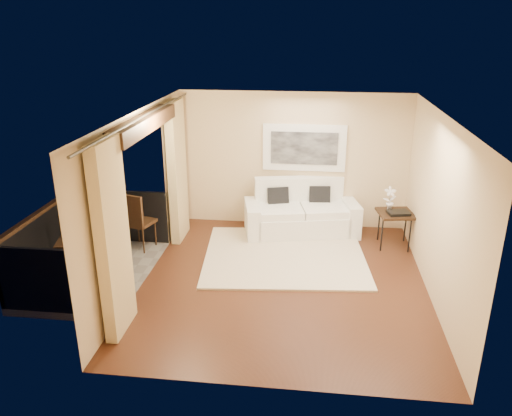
# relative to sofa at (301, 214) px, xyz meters

# --- Properties ---
(floor) EXTENTS (5.00, 5.00, 0.00)m
(floor) POSITION_rel_sofa_xyz_m (-0.19, -2.10, -0.37)
(floor) COLOR #4C2716
(floor) RESTS_ON ground
(room_shell) EXTENTS (5.00, 6.40, 5.00)m
(room_shell) POSITION_rel_sofa_xyz_m (-2.32, -2.10, 2.15)
(room_shell) COLOR white
(room_shell) RESTS_ON ground
(balcony) EXTENTS (1.81, 2.60, 1.17)m
(balcony) POSITION_rel_sofa_xyz_m (-3.49, -2.10, -0.19)
(balcony) COLOR #605B56
(balcony) RESTS_ON ground
(curtains) EXTENTS (0.16, 4.80, 2.64)m
(curtains) POSITION_rel_sofa_xyz_m (-2.30, -2.10, 0.97)
(curtains) COLOR #DDC388
(curtains) RESTS_ON ground
(artwork) EXTENTS (1.62, 0.07, 0.92)m
(artwork) POSITION_rel_sofa_xyz_m (0.02, 0.37, 1.25)
(artwork) COLOR white
(artwork) RESTS_ON room_shell
(rug) EXTENTS (3.03, 2.70, 0.04)m
(rug) POSITION_rel_sofa_xyz_m (-0.23, -1.17, -0.35)
(rug) COLOR beige
(rug) RESTS_ON floor
(sofa) EXTENTS (2.33, 1.37, 1.05)m
(sofa) POSITION_rel_sofa_xyz_m (0.00, 0.00, 0.00)
(sofa) COLOR white
(sofa) RESTS_ON floor
(side_table) EXTENTS (0.70, 0.70, 0.67)m
(side_table) POSITION_rel_sofa_xyz_m (1.74, -0.47, 0.24)
(side_table) COLOR black
(side_table) RESTS_ON floor
(tray) EXTENTS (0.43, 0.36, 0.05)m
(tray) POSITION_rel_sofa_xyz_m (1.78, -0.55, 0.32)
(tray) COLOR black
(tray) RESTS_ON side_table
(orchid) EXTENTS (0.26, 0.21, 0.44)m
(orchid) POSITION_rel_sofa_xyz_m (1.64, -0.33, 0.52)
(orchid) COLOR white
(orchid) RESTS_ON side_table
(bistro_table) EXTENTS (0.75, 0.75, 0.73)m
(bistro_table) POSITION_rel_sofa_xyz_m (-3.44, -2.39, 0.27)
(bistro_table) COLOR black
(bistro_table) RESTS_ON balcony
(balcony_chair_far) EXTENTS (0.58, 0.59, 1.09)m
(balcony_chair_far) POSITION_rel_sofa_xyz_m (-2.93, -1.21, 0.27)
(balcony_chair_far) COLOR black
(balcony_chair_far) RESTS_ON balcony
(balcony_chair_near) EXTENTS (0.45, 0.45, 0.96)m
(balcony_chair_near) POSITION_rel_sofa_xyz_m (-3.71, -2.10, 0.18)
(balcony_chair_near) COLOR black
(balcony_chair_near) RESTS_ON balcony
(ice_bucket) EXTENTS (0.18, 0.18, 0.20)m
(ice_bucket) POSITION_rel_sofa_xyz_m (-3.55, -2.29, 0.46)
(ice_bucket) COLOR silver
(ice_bucket) RESTS_ON bistro_table
(candle) EXTENTS (0.06, 0.06, 0.07)m
(candle) POSITION_rel_sofa_xyz_m (-3.38, -2.29, 0.39)
(candle) COLOR red
(candle) RESTS_ON bistro_table
(vase) EXTENTS (0.04, 0.04, 0.18)m
(vase) POSITION_rel_sofa_xyz_m (-3.42, -2.60, 0.45)
(vase) COLOR silver
(vase) RESTS_ON bistro_table
(glass_a) EXTENTS (0.06, 0.06, 0.12)m
(glass_a) POSITION_rel_sofa_xyz_m (-3.28, -2.49, 0.42)
(glass_a) COLOR silver
(glass_a) RESTS_ON bistro_table
(glass_b) EXTENTS (0.06, 0.06, 0.12)m
(glass_b) POSITION_rel_sofa_xyz_m (-3.30, -2.36, 0.42)
(glass_b) COLOR white
(glass_b) RESTS_ON bistro_table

